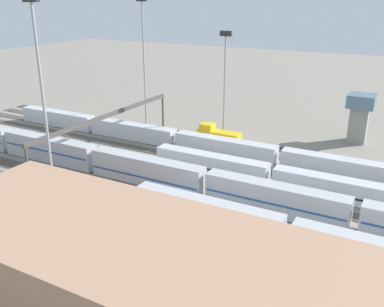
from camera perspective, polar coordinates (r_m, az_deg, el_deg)
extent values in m
plane|color=gray|center=(86.51, -1.34, -1.87)|extent=(400.00, 400.00, 0.00)
cube|color=#3D3833|center=(103.22, 4.20, 1.84)|extent=(140.00, 2.80, 0.12)
cube|color=#4C443D|center=(98.92, 2.99, 1.04)|extent=(140.00, 2.80, 0.12)
cube|color=#4C443D|center=(94.70, 1.67, 0.17)|extent=(140.00, 2.80, 0.12)
cube|color=#4C443D|center=(90.55, 0.23, -0.79)|extent=(140.00, 2.80, 0.12)
cube|color=#4C443D|center=(86.49, -1.34, -1.84)|extent=(140.00, 2.80, 0.12)
cube|color=#4C443D|center=(82.54, -3.08, -2.98)|extent=(140.00, 2.80, 0.12)
cube|color=#3D3833|center=(78.70, -4.98, -4.24)|extent=(140.00, 2.80, 0.12)
cube|color=#4C443D|center=(75.00, -7.09, -5.62)|extent=(140.00, 2.80, 0.12)
cube|color=#4C443D|center=(71.46, -9.42, -7.12)|extent=(140.00, 2.80, 0.12)
cube|color=gold|center=(97.87, 3.60, 1.97)|extent=(10.00, 3.00, 3.60)
cube|color=gold|center=(98.36, 2.05, 3.61)|extent=(3.00, 2.70, 1.40)
cube|color=#B7BABF|center=(62.79, 1.84, -8.27)|extent=(23.00, 3.00, 5.00)
cube|color=#1E6B9E|center=(63.14, 1.83, -8.84)|extent=(22.40, 3.06, 0.36)
cube|color=silver|center=(76.38, 19.11, -4.53)|extent=(23.00, 3.00, 3.80)
cube|color=black|center=(76.61, 19.06, -4.91)|extent=(22.40, 3.06, 0.36)
cube|color=silver|center=(82.93, 2.54, -1.39)|extent=(23.00, 3.00, 3.80)
cube|color=black|center=(83.14, 2.54, -1.75)|extent=(22.40, 3.06, 0.36)
cube|color=silver|center=(85.76, 19.24, -1.81)|extent=(23.00, 3.00, 3.80)
cube|color=silver|center=(92.08, 4.36, 0.82)|extent=(23.00, 3.00, 3.80)
cube|color=silver|center=(103.79, -7.90, 2.94)|extent=(23.00, 3.00, 3.80)
cube|color=silver|center=(119.33, -17.35, 4.50)|extent=(23.00, 3.00, 3.80)
cube|color=#B7BABF|center=(68.79, 10.93, -5.98)|extent=(23.00, 3.00, 5.00)
cube|color=#285193|center=(68.86, 10.92, -6.10)|extent=(22.40, 3.06, 0.36)
cube|color=#B7BABF|center=(78.55, -6.05, -2.29)|extent=(23.00, 3.00, 5.00)
cube|color=#285193|center=(78.83, -6.03, -2.79)|extent=(22.40, 3.06, 0.36)
cube|color=#B7BABF|center=(93.69, -18.36, 0.54)|extent=(23.00, 3.00, 5.00)
cube|color=#285193|center=(93.65, -18.37, 0.61)|extent=(22.40, 3.06, 0.36)
cylinder|color=#9EA0A5|center=(114.01, -6.37, 11.58)|extent=(0.44, 0.44, 31.18)
cylinder|color=#9EA0A5|center=(70.31, -19.00, 5.37)|extent=(0.44, 0.44, 31.71)
cylinder|color=#9EA0A5|center=(103.07, 4.33, 8.65)|extent=(0.44, 0.44, 23.86)
cube|color=#262628|center=(101.29, 4.53, 15.61)|extent=(2.80, 0.70, 1.20)
cylinder|color=#4C4742|center=(112.27, -3.89, 5.47)|extent=(0.50, 0.50, 8.00)
cylinder|color=#4C4742|center=(80.48, -20.94, -1.96)|extent=(0.50, 0.50, 8.00)
cube|color=#4C4742|center=(93.91, -11.19, 4.95)|extent=(0.70, 45.00, 0.80)
cube|color=tan|center=(46.08, -4.66, -16.79)|extent=(56.68, 19.49, 9.82)
cube|color=gray|center=(107.85, 21.23, 3.59)|extent=(4.00, 4.00, 8.35)
cube|color=slate|center=(106.49, 21.62, 6.51)|extent=(6.00, 6.00, 3.00)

